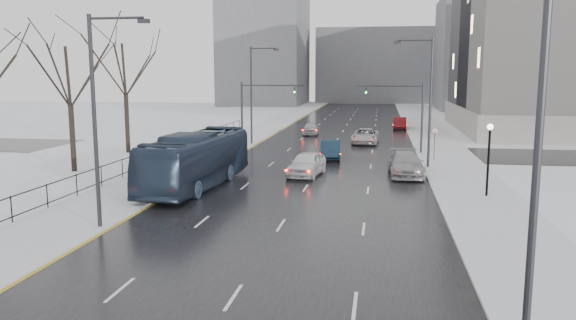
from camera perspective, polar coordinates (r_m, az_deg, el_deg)
The scene contains 26 objects.
road at distance 64.68m, azimuth 5.18°, elevation 2.29°, with size 16.00×150.00×0.04m, color black.
cross_road at distance 52.82m, azimuth 4.21°, elevation 0.82°, with size 130.00×10.00×0.04m, color black.
sidewalk_left at distance 66.26m, azimuth -3.92°, elevation 2.51°, with size 5.00×150.00×0.16m, color silver.
sidewalk_right at distance 64.77m, azimuth 14.49°, elevation 2.11°, with size 5.00×150.00×0.16m, color silver.
park_strip at distance 69.06m, azimuth -11.62°, elevation 2.59°, with size 14.00×150.00×0.12m, color white.
tree_park_d at distance 44.83m, azimuth -20.86°, elevation -1.21°, with size 8.75×8.75×12.50m, color black, non-canonical shape.
tree_park_e at distance 53.76m, azimuth -15.90°, elevation 0.63°, with size 9.45×9.45×13.50m, color black, non-canonical shape.
iron_fence at distance 38.93m, azimuth -17.76°, elevation -1.14°, with size 0.06×70.00×1.30m.
streetlight_r_near at distance 14.63m, azimuth 23.19°, elevation 1.19°, with size 2.95×0.25×10.00m.
streetlight_r_mid at distance 44.27m, azimuth 13.99°, elevation 6.31°, with size 2.95×0.25×10.00m.
streetlight_l_near at distance 27.35m, azimuth -18.68°, elevation 4.69°, with size 2.95×0.25×10.00m.
streetlight_l_far at distance 57.57m, azimuth -3.54°, elevation 7.09°, with size 2.95×0.25×10.00m.
lamppost_r_mid at distance 34.96m, azimuth 19.74°, elevation 1.04°, with size 0.36×0.36×4.28m.
mast_signal_right at distance 52.26m, azimuth 12.32°, elevation 5.06°, with size 6.10×0.33×6.50m.
mast_signal_left at distance 53.55m, azimuth -3.60°, elevation 5.34°, with size 6.10×0.33×6.50m.
no_uturn_sign at distance 48.57m, azimuth 14.69°, elevation 2.56°, with size 0.60×0.06×2.70m.
bldg_far_right at distance 121.41m, azimuth 20.77°, elevation 10.01°, with size 24.00×20.00×22.00m, color slate.
bldg_far_left at distance 131.98m, azimuth -2.35°, elevation 11.73°, with size 18.00×22.00×28.00m, color slate.
bldg_far_center at distance 144.10m, azimuth 9.22°, elevation 9.40°, with size 30.00×18.00×18.00m, color slate.
bus at distance 36.75m, azimuth -9.24°, elevation 0.03°, with size 2.98×12.75×3.55m, color #253449.
sedan_center_near at distance 40.37m, azimuth 1.90°, elevation -0.39°, with size 2.03×5.05×1.72m, color silver.
sedan_right_near at distance 48.29m, azimuth 4.34°, elevation 1.03°, with size 1.67×4.78×1.58m, color #122437.
sedan_right_cross at distance 59.26m, azimuth 7.87°, elevation 2.43°, with size 2.61×5.67×1.58m, color #ABAAAF.
sedan_right_far at distance 41.30m, azimuth 11.87°, elevation -0.38°, with size 2.38×5.86×1.70m, color gray.
sedan_center_far at distance 67.17m, azimuth 2.35°, elevation 3.23°, with size 1.79×4.45×1.52m, color #A2A2A5.
sedan_right_distant at distance 75.18m, azimuth 11.29°, elevation 3.68°, with size 1.64×4.69×1.55m, color maroon.
Camera 1 is at (4.65, -4.09, 7.39)m, focal length 35.00 mm.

